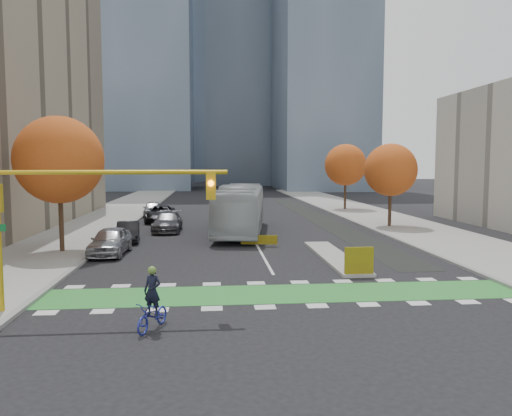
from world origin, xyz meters
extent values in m
plane|color=black|center=(0.00, 0.00, 0.00)|extent=(300.00, 300.00, 0.00)
cube|color=gray|center=(-13.50, 20.00, 0.07)|extent=(7.00, 120.00, 0.15)
cube|color=gray|center=(13.50, 20.00, 0.07)|extent=(7.00, 120.00, 0.15)
cube|color=gray|center=(-10.00, 20.00, 0.07)|extent=(0.30, 120.00, 0.16)
cube|color=gray|center=(10.00, 20.00, 0.07)|extent=(0.30, 120.00, 0.16)
cube|color=#2C8831|center=(0.00, 1.50, 0.01)|extent=(20.00, 3.00, 0.01)
cube|color=silver|center=(0.00, 40.00, 0.01)|extent=(0.15, 70.00, 0.01)
cube|color=black|center=(7.50, 30.00, 0.01)|extent=(2.50, 50.00, 0.01)
cube|color=gray|center=(4.00, 9.00, 0.08)|extent=(1.60, 10.00, 0.16)
cube|color=yellow|center=(4.00, 4.20, 0.80)|extent=(1.40, 0.12, 1.30)
cube|color=#47566B|center=(-18.00, 90.00, 35.00)|extent=(22.00, 22.00, 70.00)
cube|color=#47566B|center=(6.00, 110.00, 45.00)|extent=(20.00, 20.00, 90.00)
cube|color=#47566B|center=(20.00, 85.00, 30.00)|extent=(18.00, 24.00, 60.00)
cube|color=#47566B|center=(-4.00, 140.00, 40.00)|extent=(26.00, 26.00, 80.00)
cylinder|color=#332114|center=(-12.00, 12.00, 2.62)|extent=(0.28, 0.28, 5.25)
sphere|color=#A23A13|center=(-12.00, 12.00, 5.62)|extent=(5.20, 5.20, 5.20)
cylinder|color=#332114|center=(12.00, 22.00, 2.27)|extent=(0.28, 0.28, 4.55)
sphere|color=#A23A13|center=(12.00, 22.00, 4.88)|extent=(4.40, 4.40, 4.40)
cylinder|color=#332114|center=(12.50, 38.00, 2.45)|extent=(0.28, 0.28, 4.90)
sphere|color=#A23A13|center=(12.50, 38.00, 5.25)|extent=(4.80, 4.80, 4.80)
cylinder|color=#BF9914|center=(-6.50, -0.50, 5.10)|extent=(8.20, 0.16, 0.16)
cube|color=#BF9914|center=(-3.00, -0.50, 4.60)|extent=(0.35, 0.28, 1.00)
sphere|color=orange|center=(-3.00, -0.68, 4.70)|extent=(0.22, 0.22, 0.22)
imported|color=#202897|center=(-4.92, -2.58, 0.48)|extent=(1.30, 1.93, 0.96)
imported|color=black|center=(-4.92, -2.58, 1.29)|extent=(0.70, 0.59, 1.63)
sphere|color=#597F2D|center=(-4.92, -2.58, 1.97)|extent=(0.28, 0.28, 0.28)
imported|color=#B1B8BA|center=(-0.75, 19.79, 1.88)|extent=(4.88, 13.82, 3.77)
imported|color=#A6A6AB|center=(-9.00, 11.25, 0.82)|extent=(2.11, 4.89, 1.64)
imported|color=black|center=(-8.78, 16.25, 0.69)|extent=(1.93, 4.33, 1.38)
imported|color=#4D4D52|center=(-6.50, 21.25, 0.77)|extent=(2.22, 5.31, 1.53)
imported|color=black|center=(-7.71, 27.83, 0.76)|extent=(2.52, 5.45, 1.51)
imported|color=#A3A2A8|center=(-9.00, 32.83, 0.77)|extent=(2.16, 4.66, 1.54)
camera|label=1|loc=(-2.98, -18.69, 5.42)|focal=35.00mm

